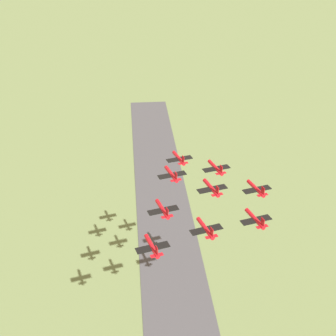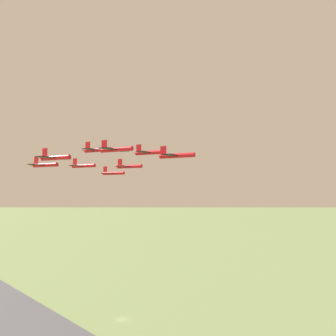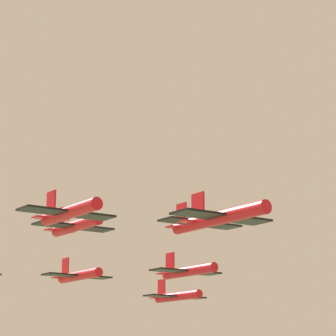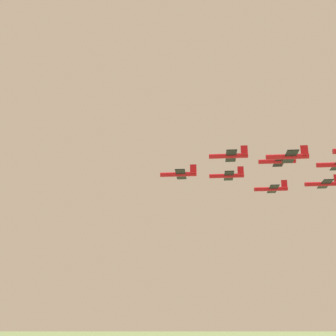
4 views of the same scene
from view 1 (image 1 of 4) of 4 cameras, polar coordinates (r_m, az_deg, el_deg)
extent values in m
cube|color=#47474C|center=(210.59, 1.10, -15.91)|extent=(462.83, 195.84, 0.20)
cylinder|color=red|center=(168.77, 1.32, 1.21)|extent=(10.23, 2.13, 1.24)
cube|color=black|center=(168.22, 1.40, 1.11)|extent=(3.53, 9.68, 0.20)
cube|color=red|center=(164.63, 1.86, 1.06)|extent=(1.81, 0.32, 2.48)
cube|color=red|center=(165.36, 1.85, 0.58)|extent=(1.55, 3.71, 0.14)
cylinder|color=red|center=(153.92, 0.41, -0.74)|extent=(10.23, 2.13, 1.24)
cube|color=black|center=(153.37, 0.50, -0.86)|extent=(3.53, 9.68, 0.20)
cube|color=red|center=(149.77, 0.98, -0.96)|extent=(1.81, 0.32, 2.48)
cube|color=red|center=(150.55, 0.97, -1.48)|extent=(1.55, 3.71, 0.14)
cylinder|color=red|center=(159.95, 5.81, 0.05)|extent=(10.23, 2.13, 1.24)
cube|color=black|center=(159.42, 5.92, -0.06)|extent=(3.53, 9.68, 0.20)
cube|color=red|center=(155.96, 6.50, -0.14)|extent=(1.81, 0.32, 2.48)
cube|color=red|center=(156.71, 6.47, -0.64)|extent=(1.55, 3.71, 0.14)
cylinder|color=red|center=(142.39, -0.68, -5.03)|extent=(10.23, 2.13, 1.24)
cube|color=black|center=(141.86, -0.59, -5.17)|extent=(3.53, 9.68, 0.20)
cube|color=red|center=(138.27, -0.10, -5.40)|extent=(1.81, 0.32, 2.48)
cube|color=red|center=(139.15, -0.09, -5.93)|extent=(1.55, 3.71, 0.14)
cylinder|color=red|center=(145.50, 5.29, -2.42)|extent=(10.23, 2.13, 1.24)
cube|color=black|center=(144.98, 5.41, -2.55)|extent=(3.53, 9.68, 0.20)
cube|color=red|center=(141.51, 6.04, -2.70)|extent=(1.81, 0.32, 2.48)
cube|color=red|center=(142.33, 6.01, -3.24)|extent=(1.55, 3.71, 0.14)
cylinder|color=red|center=(154.22, 10.66, -2.46)|extent=(10.23, 2.13, 1.24)
cube|color=black|center=(153.73, 10.79, -2.58)|extent=(3.53, 9.68, 0.20)
cube|color=red|center=(150.43, 11.50, -2.73)|extent=(1.81, 0.32, 2.48)
cube|color=red|center=(151.23, 11.45, -3.23)|extent=(1.55, 3.71, 0.14)
cylinder|color=red|center=(130.87, -1.98, -9.49)|extent=(10.23, 2.13, 1.24)
cube|color=black|center=(130.37, -1.89, -9.67)|extent=(3.53, 9.68, 0.20)
cube|color=red|center=(126.81, -1.38, -10.04)|extent=(1.81, 0.32, 2.48)
cube|color=red|center=(127.79, -1.37, -10.58)|extent=(1.55, 3.71, 0.14)
cylinder|color=red|center=(134.49, 4.57, -7.33)|extent=(10.23, 2.13, 1.24)
cube|color=black|center=(134.00, 4.69, -7.49)|extent=(3.53, 9.68, 0.20)
cube|color=red|center=(130.56, 5.36, -7.79)|extent=(1.81, 0.32, 2.48)
cube|color=red|center=(131.49, 5.33, -8.33)|extent=(1.55, 3.71, 0.14)
cylinder|color=red|center=(141.36, 10.55, -6.10)|extent=(10.23, 2.13, 1.24)
cube|color=black|center=(140.90, 10.68, -6.24)|extent=(3.53, 9.68, 0.20)
cube|color=red|center=(137.62, 11.47, -6.49)|extent=(1.81, 0.32, 2.48)
cube|color=red|center=(138.51, 11.40, -7.01)|extent=(1.55, 3.71, 0.14)
camera|label=2|loc=(238.27, 14.75, 6.59)|focal=35.00mm
camera|label=3|loc=(233.83, 6.39, 5.78)|focal=85.00mm
camera|label=4|loc=(187.94, -37.79, -16.70)|focal=50.00mm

